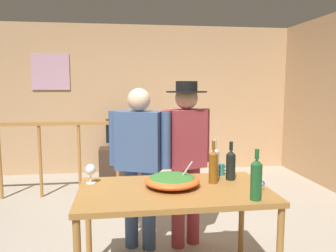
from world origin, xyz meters
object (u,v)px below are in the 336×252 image
object	(u,v)px
tv_console	(126,162)
mug_teal	(221,169)
flat_screen_tv	(125,131)
wine_bottle_dark	(231,164)
framed_picture	(51,72)
mug_blue	(256,184)
stair_railing	(114,147)
wine_bottle_amber	(213,166)
wine_bottle_clear	(215,163)
salad_bowl	(172,180)
person_standing_left	(140,155)
serving_table	(174,198)
wine_glass	(90,170)
wine_bottle_green	(256,179)
person_standing_right	(186,150)

from	to	relation	value
tv_console	mug_teal	size ratio (longest dim) A/B	8.35
flat_screen_tv	wine_bottle_dark	xyz separation A→B (m)	(0.83, -3.15, 0.14)
tv_console	wine_bottle_dark	distance (m)	3.36
framed_picture	mug_blue	world-z (taller)	framed_picture
stair_railing	wine_bottle_amber	bearing A→B (deg)	-69.97
tv_console	wine_bottle_clear	world-z (taller)	wine_bottle_clear
salad_bowl	wine_bottle_amber	bearing A→B (deg)	8.27
salad_bowl	wine_bottle_amber	world-z (taller)	wine_bottle_amber
stair_railing	mug_teal	bearing A→B (deg)	-64.66
wine_bottle_amber	flat_screen_tv	bearing A→B (deg)	101.51
wine_bottle_amber	person_standing_left	size ratio (longest dim) A/B	0.22
tv_console	serving_table	size ratio (longest dim) A/B	0.62
framed_picture	wine_glass	size ratio (longest dim) A/B	3.96
wine_bottle_dark	mug_teal	xyz separation A→B (m)	(-0.04, 0.16, -0.08)
stair_railing	wine_bottle_clear	world-z (taller)	wine_bottle_clear
salad_bowl	wine_bottle_green	world-z (taller)	wine_bottle_green
tv_console	wine_bottle_green	world-z (taller)	wine_bottle_green
serving_table	salad_bowl	xyz separation A→B (m)	(-0.01, 0.06, 0.13)
framed_picture	person_standing_left	world-z (taller)	framed_picture
wine_bottle_dark	wine_bottle_amber	size ratio (longest dim) A/B	0.93
salad_bowl	mug_teal	bearing A→B (deg)	30.70
serving_table	salad_bowl	size ratio (longest dim) A/B	3.36
tv_console	person_standing_left	bearing A→B (deg)	-88.00
wine_glass	mug_blue	xyz separation A→B (m)	(1.25, -0.37, -0.06)
flat_screen_tv	framed_picture	bearing A→B (deg)	165.65
wine_bottle_amber	wine_bottle_green	distance (m)	0.47
wine_glass	wine_bottle_clear	world-z (taller)	wine_bottle_clear
mug_blue	person_standing_left	world-z (taller)	person_standing_left
wine_bottle_dark	wine_bottle_amber	distance (m)	0.19
serving_table	person_standing_left	world-z (taller)	person_standing_left
wine_bottle_dark	person_standing_right	world-z (taller)	person_standing_right
serving_table	wine_bottle_dark	distance (m)	0.58
wine_bottle_green	person_standing_left	xyz separation A→B (m)	(-0.75, 1.01, -0.02)
tv_console	wine_bottle_amber	bearing A→B (deg)	-78.60
wine_bottle_amber	mug_teal	distance (m)	0.29
tv_console	person_standing_left	xyz separation A→B (m)	(0.09, -2.69, 0.67)
wine_bottle_dark	wine_bottle_amber	xyz separation A→B (m)	(-0.17, -0.08, 0.01)
wine_glass	wine_bottle_amber	bearing A→B (deg)	-7.62
wine_bottle_green	person_standing_left	size ratio (longest dim) A/B	0.23
mug_teal	wine_bottle_dark	bearing A→B (deg)	-76.96
framed_picture	person_standing_left	size ratio (longest dim) A/B	0.41
framed_picture	wine_bottle_clear	size ratio (longest dim) A/B	1.86
serving_table	wine_bottle_dark	xyz separation A→B (m)	(0.51, 0.19, 0.21)
salad_bowl	person_standing_left	size ratio (longest dim) A/B	0.28
wine_bottle_clear	person_standing_left	world-z (taller)	person_standing_left
person_standing_left	wine_bottle_amber	bearing A→B (deg)	157.40
person_standing_right	person_standing_left	bearing A→B (deg)	-22.87
serving_table	wine_glass	xyz separation A→B (m)	(-0.65, 0.24, 0.18)
flat_screen_tv	wine_bottle_amber	world-z (taller)	wine_bottle_amber
serving_table	tv_console	bearing A→B (deg)	95.42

